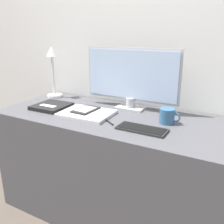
# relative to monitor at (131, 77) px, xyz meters

# --- Properties ---
(wall_back) EXTENTS (3.60, 0.05, 2.40)m
(wall_back) POSITION_rel_monitor_xyz_m (0.03, 0.15, 0.28)
(wall_back) COLOR silver
(wall_back) RESTS_ON ground_plane
(desk) EXTENTS (1.59, 0.62, 0.71)m
(desk) POSITION_rel_monitor_xyz_m (0.03, -0.19, -0.57)
(desk) COLOR #4C4C51
(desk) RESTS_ON ground_plane
(monitor) EXTENTS (0.65, 0.11, 0.40)m
(monitor) POSITION_rel_monitor_xyz_m (0.00, 0.00, 0.00)
(monitor) COLOR #B7B7BC
(monitor) RESTS_ON desk
(keyboard) EXTENTS (0.27, 0.11, 0.01)m
(keyboard) POSITION_rel_monitor_xyz_m (0.21, -0.32, -0.21)
(keyboard) COLOR #282828
(keyboard) RESTS_ON desk
(laptop) EXTENTS (0.33, 0.26, 0.02)m
(laptop) POSITION_rel_monitor_xyz_m (-0.18, -0.25, -0.20)
(laptop) COLOR silver
(laptop) RESTS_ON desk
(ereader) EXTENTS (0.12, 0.18, 0.01)m
(ereader) POSITION_rel_monitor_xyz_m (-0.21, -0.23, -0.19)
(ereader) COLOR black
(ereader) RESTS_ON laptop
(desk_lamp) EXTENTS (0.12, 0.12, 0.39)m
(desk_lamp) POSITION_rel_monitor_xyz_m (-0.66, -0.01, 0.01)
(desk_lamp) COLOR white
(desk_lamp) RESTS_ON desk
(notebook) EXTENTS (0.22, 0.23, 0.03)m
(notebook) POSITION_rel_monitor_xyz_m (-0.47, -0.25, -0.20)
(notebook) COLOR black
(notebook) RESTS_ON desk
(coffee_mug) EXTENTS (0.12, 0.09, 0.09)m
(coffee_mug) POSITION_rel_monitor_xyz_m (0.30, -0.15, -0.17)
(coffee_mug) COLOR #336089
(coffee_mug) RESTS_ON desk
(pen) EXTENTS (0.13, 0.09, 0.01)m
(pen) POSITION_rel_monitor_xyz_m (-0.01, -0.29, -0.21)
(pen) COLOR black
(pen) RESTS_ON desk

